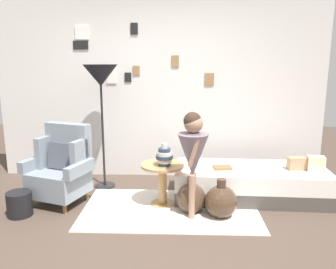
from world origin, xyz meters
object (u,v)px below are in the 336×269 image
Objects in this scene: magazine_basket at (19,204)px; floor_lamp at (101,80)px; demijohn_far at (221,201)px; vase_striped at (164,156)px; demijohn_near at (191,198)px; armchair at (62,168)px; daybed at (250,183)px; book_on_daybed at (222,168)px; side_table at (163,176)px; person_child at (193,151)px.

floor_lamp is at bearing 51.49° from magazine_basket.
floor_lamp is at bearing 148.87° from demijohn_far.
demijohn_far is at bearing -22.44° from vase_striped.
vase_striped is at bearing 154.15° from demijohn_near.
floor_lamp is at bearing 143.29° from vase_striped.
armchair is 0.58× the size of floor_lamp.
floor_lamp is 6.01× the size of magazine_basket.
armchair is at bearing -175.14° from daybed.
vase_striped is at bearing -159.77° from book_on_daybed.
vase_striped is at bearing 10.82° from magazine_basket.
demijohn_near is (1.19, -0.80, -1.31)m from floor_lamp.
side_table is 0.63m from person_child.
floor_lamp is 1.94m from demijohn_near.
daybed is 4.29× the size of demijohn_far.
daybed is 1.16m from side_table.
demijohn_near is at bearing -34.07° from floor_lamp.
floor_lamp is at bearing 166.41° from book_on_daybed.
demijohn_far is (-0.07, -0.53, -0.23)m from book_on_daybed.
vase_striped reaches higher than daybed.
magazine_basket is at bearing -178.97° from person_child.
vase_striped reaches higher than demijohn_far.
book_on_daybed is at bearing -172.40° from daybed.
armchair is at bearing -175.64° from book_on_daybed.
book_on_daybed is (0.40, 0.54, -0.36)m from person_child.
demijohn_far is 1.61× the size of magazine_basket.
person_child is (0.35, -0.33, 0.41)m from side_table.
book_on_daybed reaches higher than demijohn_near.
floor_lamp is (0.40, 0.54, 1.05)m from armchair.
magazine_basket is (-0.36, -0.43, -0.30)m from armchair.
magazine_basket is at bearing -166.22° from book_on_daybed.
side_table is at bearing 12.92° from magazine_basket.
armchair reaches higher than vase_striped.
magazine_basket is (-1.61, -0.37, -0.23)m from side_table.
vase_striped reaches higher than demijohn_near.
demijohn_far is at bearing -31.13° from floor_lamp.
daybed is 3.69× the size of side_table.
person_child is (0.32, -0.28, 0.15)m from vase_striped.
floor_lamp reaches higher than daybed.
demijohn_far is at bearing -19.05° from demijohn_near.
demijohn_near is 0.95× the size of demijohn_far.
demijohn_far is (-0.44, -0.58, -0.01)m from daybed.
magazine_basket is at bearing -178.85° from demijohn_far.
vase_striped is at bearing -5.07° from armchair.
demijohn_far is (1.52, -0.92, -1.30)m from floor_lamp.
demijohn_far is at bearing 1.83° from person_child.
side_table is at bearing 114.93° from vase_striped.
vase_striped is 0.61× the size of demijohn_far.
person_child is (-0.76, -0.59, 0.58)m from daybed.
book_on_daybed is at bearing 15.61° from side_table.
floor_lamp reaches higher than vase_striped.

